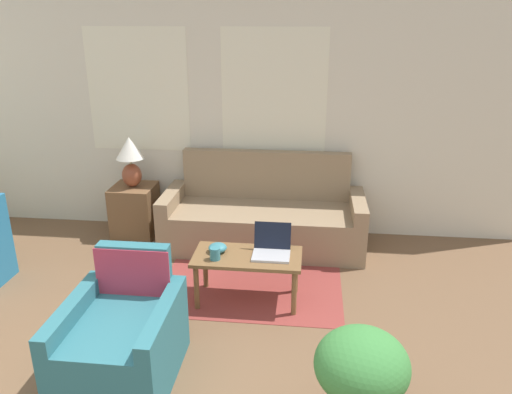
{
  "coord_description": "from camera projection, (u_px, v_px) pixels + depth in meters",
  "views": [
    {
      "loc": [
        1.04,
        -1.6,
        2.31
      ],
      "look_at": [
        0.57,
        2.63,
        0.75
      ],
      "focal_mm": 35.0,
      "sensor_mm": 36.0,
      "label": 1
    }
  ],
  "objects": [
    {
      "name": "coffee_table",
      "position": [
        247.0,
        261.0,
        4.17
      ],
      "size": [
        0.9,
        0.45,
        0.43
      ],
      "color": "brown",
      "rests_on": "ground_plane"
    },
    {
      "name": "laptop",
      "position": [
        272.0,
        248.0,
        4.15
      ],
      "size": [
        0.31,
        0.29,
        0.24
      ],
      "color": "#B7B7BC",
      "rests_on": "coffee_table"
    },
    {
      "name": "couch",
      "position": [
        264.0,
        219.0,
        5.27
      ],
      "size": [
        2.07,
        0.8,
        0.95
      ],
      "color": "#937A5B",
      "rests_on": "ground_plane"
    },
    {
      "name": "armchair",
      "position": [
        123.0,
        340.0,
        3.33
      ],
      "size": [
        0.71,
        0.84,
        0.82
      ],
      "color": "#2D6B75",
      "rests_on": "ground_plane"
    },
    {
      "name": "cup_navy",
      "position": [
        215.0,
        254.0,
        4.06
      ],
      "size": [
        0.09,
        0.09,
        0.1
      ],
      "color": "teal",
      "rests_on": "coffee_table"
    },
    {
      "name": "table_lamp",
      "position": [
        130.0,
        158.0,
        5.29
      ],
      "size": [
        0.3,
        0.3,
        0.55
      ],
      "color": "brown",
      "rests_on": "side_table"
    },
    {
      "name": "rug",
      "position": [
        255.0,
        270.0,
        4.8
      ],
      "size": [
        1.63,
        1.77,
        0.01
      ],
      "color": "brown",
      "rests_on": "ground_plane"
    },
    {
      "name": "potted_plant",
      "position": [
        361.0,
        376.0,
        2.82
      ],
      "size": [
        0.54,
        0.54,
        0.67
      ],
      "color": "#996B42",
      "rests_on": "ground_plane"
    },
    {
      "name": "wall_back",
      "position": [
        214.0,
        114.0,
        5.36
      ],
      "size": [
        6.85,
        0.06,
        2.6
      ],
      "color": "silver",
      "rests_on": "ground_plane"
    },
    {
      "name": "snack_bowl",
      "position": [
        218.0,
        248.0,
        4.2
      ],
      "size": [
        0.16,
        0.16,
        0.08
      ],
      "color": "teal",
      "rests_on": "coffee_table"
    },
    {
      "name": "side_table",
      "position": [
        135.0,
        210.0,
        5.49
      ],
      "size": [
        0.45,
        0.45,
        0.56
      ],
      "color": "brown",
      "rests_on": "ground_plane"
    }
  ]
}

